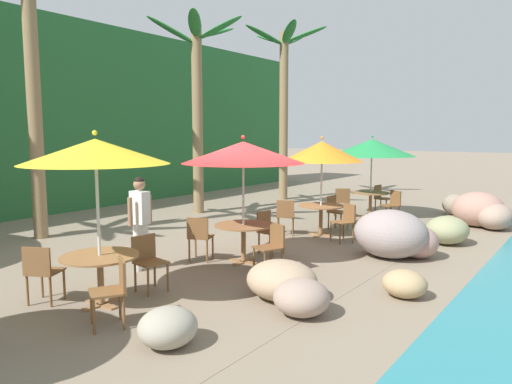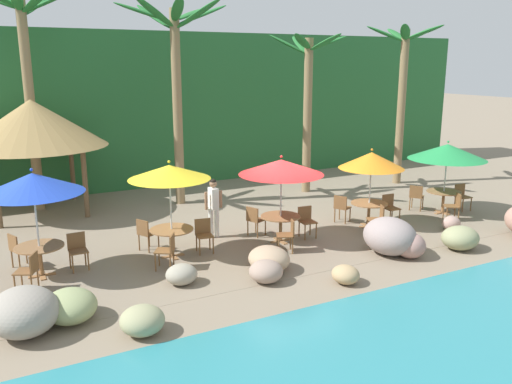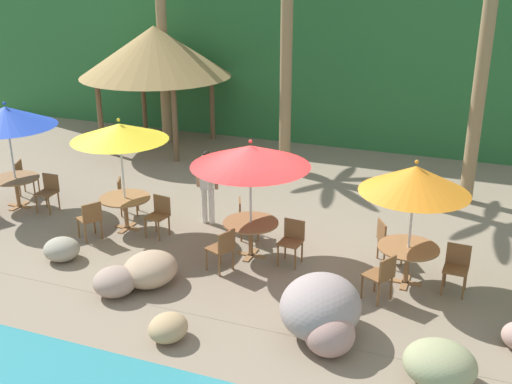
% 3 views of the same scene
% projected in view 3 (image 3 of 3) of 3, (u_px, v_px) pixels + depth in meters
% --- Properties ---
extents(ground_plane, '(120.00, 120.00, 0.00)m').
position_uv_depth(ground_plane, '(269.00, 254.00, 12.50)').
color(ground_plane, gray).
extents(terrace_deck, '(18.00, 5.20, 0.01)m').
position_uv_depth(terrace_deck, '(269.00, 253.00, 12.50)').
color(terrace_deck, gray).
rests_on(terrace_deck, ground).
extents(foliage_backdrop, '(28.00, 2.40, 6.00)m').
position_uv_depth(foliage_backdrop, '(368.00, 46.00, 19.28)').
color(foliage_backdrop, '#286633').
rests_on(foliage_backdrop, ground).
extents(rock_seawall, '(15.80, 2.58, 0.96)m').
position_uv_depth(rock_seawall, '(249.00, 309.00, 9.84)').
color(rock_seawall, tan).
rests_on(rock_seawall, ground).
extents(umbrella_blue, '(2.24, 2.24, 2.56)m').
position_uv_depth(umbrella_blue, '(6.00, 117.00, 14.06)').
color(umbrella_blue, silver).
rests_on(umbrella_blue, ground).
extents(dining_table_blue, '(1.10, 1.10, 0.74)m').
position_uv_depth(dining_table_blue, '(16.00, 183.00, 14.63)').
color(dining_table_blue, olive).
rests_on(dining_table_blue, ground).
extents(chair_blue_seaward, '(0.43, 0.44, 0.87)m').
position_uv_depth(chair_blue_seaward, '(49.00, 190.00, 14.47)').
color(chair_blue_seaward, brown).
rests_on(chair_blue_seaward, ground).
extents(chair_blue_inland, '(0.56, 0.55, 0.87)m').
position_uv_depth(chair_blue_inland, '(24.00, 175.00, 15.46)').
color(chair_blue_inland, brown).
rests_on(chair_blue_inland, ground).
extents(umbrella_yellow, '(2.04, 2.04, 2.50)m').
position_uv_depth(umbrella_yellow, '(119.00, 132.00, 12.87)').
color(umbrella_yellow, silver).
rests_on(umbrella_yellow, ground).
extents(dining_table_yellow, '(1.10, 1.10, 0.74)m').
position_uv_depth(dining_table_yellow, '(125.00, 203.00, 13.44)').
color(dining_table_yellow, olive).
rests_on(dining_table_yellow, ground).
extents(chair_yellow_seaward, '(0.48, 0.48, 0.87)m').
position_uv_depth(chair_yellow_seaward, '(159.00, 213.00, 13.16)').
color(chair_yellow_seaward, brown).
rests_on(chair_yellow_seaward, ground).
extents(chair_yellow_inland, '(0.57, 0.57, 0.87)m').
position_uv_depth(chair_yellow_inland, '(125.00, 193.00, 14.25)').
color(chair_yellow_inland, brown).
rests_on(chair_yellow_inland, ground).
extents(chair_yellow_left, '(0.58, 0.58, 0.87)m').
position_uv_depth(chair_yellow_left, '(91.00, 218.00, 12.92)').
color(chair_yellow_left, brown).
rests_on(chair_yellow_left, ground).
extents(umbrella_red, '(2.31, 2.31, 2.42)m').
position_uv_depth(umbrella_red, '(250.00, 156.00, 11.67)').
color(umbrella_red, silver).
rests_on(umbrella_red, ground).
extents(dining_table_red, '(1.10, 1.10, 0.74)m').
position_uv_depth(dining_table_red, '(251.00, 228.00, 12.20)').
color(dining_table_red, olive).
rests_on(dining_table_red, ground).
extents(chair_red_seaward, '(0.45, 0.46, 0.87)m').
position_uv_depth(chair_red_seaward, '(292.00, 239.00, 11.97)').
color(chair_red_seaward, brown).
rests_on(chair_red_seaward, ground).
extents(chair_red_inland, '(0.56, 0.56, 0.87)m').
position_uv_depth(chair_red_inland, '(245.00, 216.00, 13.02)').
color(chair_red_inland, brown).
rests_on(chair_red_inland, ground).
extents(chair_red_left, '(0.56, 0.55, 0.87)m').
position_uv_depth(chair_red_left, '(223.00, 248.00, 11.60)').
color(chair_red_left, brown).
rests_on(chair_red_left, ground).
extents(umbrella_orange, '(1.93, 1.93, 2.38)m').
position_uv_depth(umbrella_orange, '(415.00, 179.00, 10.65)').
color(umbrella_orange, silver).
rests_on(umbrella_orange, ground).
extents(dining_table_orange, '(1.10, 1.10, 0.74)m').
position_uv_depth(dining_table_orange, '(408.00, 253.00, 11.16)').
color(dining_table_orange, olive).
rests_on(dining_table_orange, ground).
extents(chair_orange_seaward, '(0.44, 0.45, 0.87)m').
position_uv_depth(chair_orange_seaward, '(457.00, 265.00, 10.95)').
color(chair_orange_seaward, brown).
rests_on(chair_orange_seaward, ground).
extents(chair_orange_inland, '(0.58, 0.58, 0.87)m').
position_uv_depth(chair_orange_inland, '(386.00, 239.00, 11.97)').
color(chair_orange_inland, brown).
rests_on(chair_orange_inland, ground).
extents(chair_orange_left, '(0.57, 0.57, 0.87)m').
position_uv_depth(chair_orange_left, '(382.00, 275.00, 10.61)').
color(chair_orange_left, brown).
rests_on(chair_orange_left, ground).
extents(palm_tree_third, '(2.86, 3.00, 5.86)m').
position_uv_depth(palm_tree_third, '(485.00, 43.00, 13.84)').
color(palm_tree_third, olive).
rests_on(palm_tree_third, ground).
extents(palapa_hut, '(4.62, 4.62, 3.70)m').
position_uv_depth(palapa_hut, '(155.00, 52.00, 18.66)').
color(palapa_hut, brown).
rests_on(palapa_hut, ground).
extents(waiter_in_white, '(0.52, 0.34, 1.70)m').
position_uv_depth(waiter_in_white, '(207.00, 182.00, 13.59)').
color(waiter_in_white, white).
rests_on(waiter_in_white, ground).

